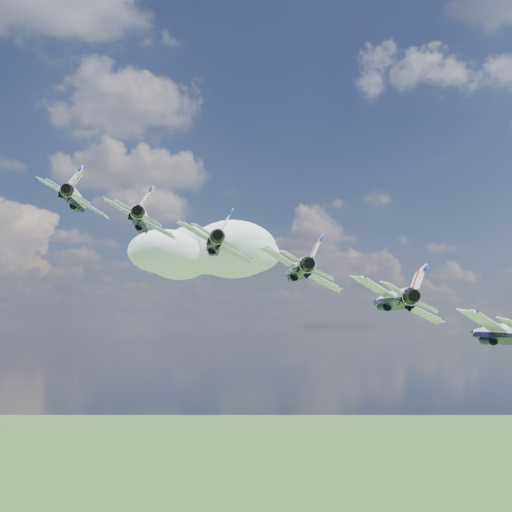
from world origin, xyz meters
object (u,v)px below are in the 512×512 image
object	(u,v)px
jet_0	(76,199)
jet_3	(299,269)
jet_4	(392,299)
jet_5	(499,332)
jet_1	(142,220)
jet_2	(216,243)

from	to	relation	value
jet_0	jet_3	world-z (taller)	jet_0
jet_4	jet_5	size ratio (longest dim) A/B	1.00
jet_3	jet_1	bearing A→B (deg)	151.62
jet_5	jet_3	bearing A→B (deg)	151.62
jet_2	jet_3	world-z (taller)	jet_2
jet_3	jet_4	world-z (taller)	jet_3
jet_0	jet_1	bearing A→B (deg)	-28.38
jet_1	jet_3	bearing A→B (deg)	-28.38
jet_1	jet_2	world-z (taller)	jet_1
jet_4	jet_5	distance (m)	10.69
jet_3	jet_5	xyz separation A→B (m)	(14.82, -13.83, -6.77)
jet_4	jet_2	bearing A→B (deg)	151.62
jet_0	jet_3	distance (m)	32.06
jet_0	jet_2	distance (m)	21.37
jet_2	jet_5	distance (m)	32.06
jet_2	jet_5	xyz separation A→B (m)	(22.23, -20.74, -10.16)
jet_5	jet_1	bearing A→B (deg)	151.62
jet_2	jet_4	world-z (taller)	jet_2
jet_3	jet_5	size ratio (longest dim) A/B	1.00
jet_2	jet_4	xyz separation A→B (m)	(14.82, -13.83, -6.77)
jet_1	jet_3	world-z (taller)	jet_1
jet_1	jet_5	size ratio (longest dim) A/B	1.00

